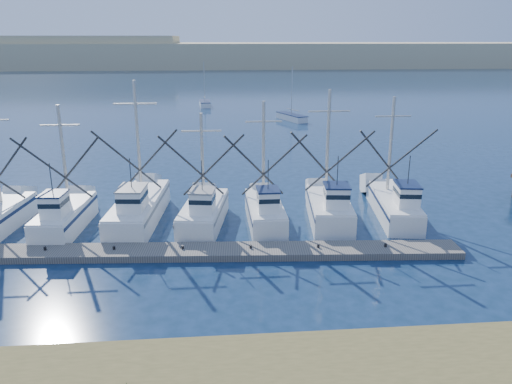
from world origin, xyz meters
TOP-DOWN VIEW (x-y plane):
  - ground at (0.00, 0.00)m, footprint 500.00×500.00m
  - floating_dock at (-6.34, 6.04)m, footprint 30.82×3.97m
  - dune_ridge at (0.00, 210.00)m, footprint 360.00×60.00m
  - trawler_fleet at (-6.27, 11.03)m, footprint 30.54×9.68m
  - sailboat_near at (6.81, 55.18)m, footprint 4.12×6.86m
  - sailboat_far at (-6.76, 73.05)m, footprint 2.20×6.14m

SIDE VIEW (x-z plane):
  - ground at x=0.00m, z-range 0.00..0.00m
  - floating_dock at x=-6.34m, z-range 0.00..0.41m
  - sailboat_near at x=6.81m, z-range -3.56..4.54m
  - sailboat_far at x=-6.76m, z-range -3.56..4.54m
  - trawler_fleet at x=-6.27m, z-range -3.78..5.76m
  - dune_ridge at x=0.00m, z-range 0.00..10.00m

